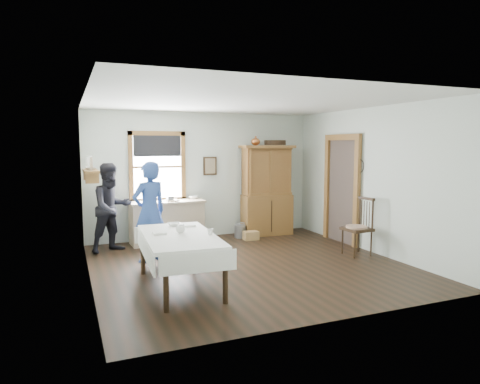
# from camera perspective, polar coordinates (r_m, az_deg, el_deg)

# --- Properties ---
(room) EXTENTS (5.01, 5.01, 2.70)m
(room) POSITION_cam_1_polar(r_m,az_deg,el_deg) (7.03, 1.13, 0.97)
(room) COLOR black
(room) RESTS_ON ground
(window) EXTENTS (1.18, 0.07, 1.48)m
(window) POSITION_cam_1_polar(r_m,az_deg,el_deg) (9.08, -10.95, 3.82)
(window) COLOR white
(window) RESTS_ON room
(doorway) EXTENTS (0.09, 1.14, 2.22)m
(doorway) POSITION_cam_1_polar(r_m,az_deg,el_deg) (9.00, 13.43, 0.75)
(doorway) COLOR #463932
(doorway) RESTS_ON room
(wall_shelf) EXTENTS (0.24, 1.00, 0.44)m
(wall_shelf) POSITION_cam_1_polar(r_m,az_deg,el_deg) (7.99, -19.31, 2.85)
(wall_shelf) COLOR olive
(wall_shelf) RESTS_ON room
(framed_picture) EXTENTS (0.30, 0.04, 0.40)m
(framed_picture) POSITION_cam_1_polar(r_m,az_deg,el_deg) (9.37, -4.01, 3.49)
(framed_picture) COLOR black
(framed_picture) RESTS_ON room
(rug_beater) EXTENTS (0.01, 0.27, 0.27)m
(rug_beater) POSITION_cam_1_polar(r_m,az_deg,el_deg) (8.52, 15.65, 4.15)
(rug_beater) COLOR black
(rug_beater) RESTS_ON room
(work_counter) EXTENTS (1.54, 0.64, 0.87)m
(work_counter) POSITION_cam_1_polar(r_m,az_deg,el_deg) (8.92, -9.70, -3.94)
(work_counter) COLOR tan
(work_counter) RESTS_ON room
(china_hutch) EXTENTS (1.21, 0.63, 2.00)m
(china_hutch) POSITION_cam_1_polar(r_m,az_deg,el_deg) (9.58, 3.59, 0.24)
(china_hutch) COLOR olive
(china_hutch) RESTS_ON room
(dining_table) EXTENTS (1.10, 1.94, 0.76)m
(dining_table) POSITION_cam_1_polar(r_m,az_deg,el_deg) (6.13, -8.04, -9.11)
(dining_table) COLOR white
(dining_table) RESTS_ON room
(spindle_chair) EXTENTS (0.53, 0.53, 1.06)m
(spindle_chair) POSITION_cam_1_polar(r_m,az_deg,el_deg) (8.08, 15.34, -4.43)
(spindle_chair) COLOR black
(spindle_chair) RESTS_ON room
(pail) EXTENTS (0.30, 0.30, 0.27)m
(pail) POSITION_cam_1_polar(r_m,az_deg,el_deg) (9.33, 0.02, -5.27)
(pail) COLOR gray
(pail) RESTS_ON room
(wicker_basket) EXTENTS (0.31, 0.23, 0.18)m
(wicker_basket) POSITION_cam_1_polar(r_m,az_deg,el_deg) (9.13, 1.47, -5.82)
(wicker_basket) COLOR #AB8E4D
(wicker_basket) RESTS_ON room
(woman_blue) EXTENTS (0.68, 0.57, 1.60)m
(woman_blue) POSITION_cam_1_polar(r_m,az_deg,el_deg) (7.48, -11.96, -3.10)
(woman_blue) COLOR navy
(woman_blue) RESTS_ON room
(figure_dark) EXTENTS (0.93, 0.85, 1.55)m
(figure_dark) POSITION_cam_1_polar(r_m,az_deg,el_deg) (8.37, -16.72, -2.42)
(figure_dark) COLOR black
(figure_dark) RESTS_ON room
(table_cup_a) EXTENTS (0.18, 0.18, 0.11)m
(table_cup_a) POSITION_cam_1_polar(r_m,az_deg,el_deg) (6.17, -7.94, -4.90)
(table_cup_a) COLOR white
(table_cup_a) RESTS_ON dining_table
(table_cup_b) EXTENTS (0.12, 0.12, 0.09)m
(table_cup_b) POSITION_cam_1_polar(r_m,az_deg,el_deg) (5.98, -3.99, -5.31)
(table_cup_b) COLOR white
(table_cup_b) RESTS_ON dining_table
(table_bowl) EXTENTS (0.26, 0.26, 0.05)m
(table_bowl) POSITION_cam_1_polar(r_m,az_deg,el_deg) (6.71, -8.84, -4.25)
(table_bowl) COLOR white
(table_bowl) RESTS_ON dining_table
(counter_book) EXTENTS (0.21, 0.27, 0.02)m
(counter_book) POSITION_cam_1_polar(r_m,az_deg,el_deg) (8.79, -9.66, -1.15)
(counter_book) COLOR #7F6F54
(counter_book) RESTS_ON work_counter
(counter_bowl) EXTENTS (0.25, 0.25, 0.06)m
(counter_bowl) POSITION_cam_1_polar(r_m,az_deg,el_deg) (9.13, -6.21, -0.70)
(counter_bowl) COLOR white
(counter_bowl) RESTS_ON work_counter
(shelf_bowl) EXTENTS (0.22, 0.22, 0.05)m
(shelf_bowl) POSITION_cam_1_polar(r_m,az_deg,el_deg) (8.00, -19.32, 3.03)
(shelf_bowl) COLOR white
(shelf_bowl) RESTS_ON wall_shelf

